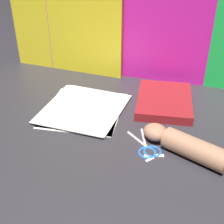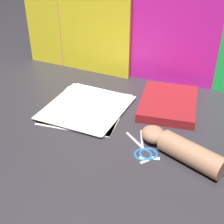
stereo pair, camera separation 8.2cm
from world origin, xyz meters
name	(u,v)px [view 1 (the left image)]	position (x,y,z in m)	size (l,w,h in m)	color
ground_plane	(100,125)	(0.00, 0.00, 0.00)	(6.00, 6.00, 0.00)	#2D2B30
backdrop_panel_left	(65,15)	(-0.28, 0.42, 0.26)	(0.53, 0.07, 0.52)	yellow
backdrop_panel_center	(130,33)	(0.02, 0.42, 0.20)	(0.76, 0.04, 0.40)	#D81E9E
backdrop_panel_right	(192,41)	(0.28, 0.42, 0.19)	(0.84, 0.10, 0.38)	green
paper_stack	(84,109)	(-0.09, 0.09, 0.01)	(0.31, 0.34, 0.01)	white
book_closed	(164,101)	(0.20, 0.20, 0.02)	(0.23, 0.29, 0.03)	maroon
scissors	(147,147)	(0.18, -0.09, 0.00)	(0.14, 0.16, 0.01)	silver
hand_forearm	(185,145)	(0.30, -0.08, 0.03)	(0.28, 0.18, 0.07)	#A87556
paper_scrap_near	(150,159)	(0.20, -0.14, 0.00)	(0.03, 0.03, 0.00)	white
paper_scrap_mid	(160,155)	(0.23, -0.11, 0.00)	(0.03, 0.02, 0.00)	white
paper_scrap_far	(147,156)	(0.19, -0.12, 0.00)	(0.02, 0.01, 0.00)	white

